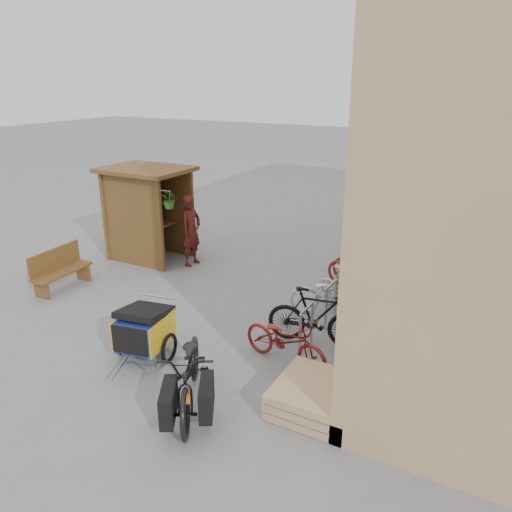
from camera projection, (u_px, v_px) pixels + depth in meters
The scene contains 17 objects.
ground at pixel (197, 323), 9.77m from camera, with size 80.00×80.00×0.00m, color gray.
kiosk at pixel (145, 201), 12.76m from camera, with size 2.49×1.65×2.40m.
bike_rack at pixel (351, 279), 10.54m from camera, with size 0.05×5.35×0.86m.
pallet_stack at pixel (312, 395), 7.19m from camera, with size 1.00×1.20×0.40m.
bench at pixel (60, 269), 11.20m from camera, with size 0.55×1.50×0.93m.
shopping_carts at pixel (422, 233), 13.36m from camera, with size 0.56×2.22×1.00m.
child_trailer at pixel (144, 328), 8.42m from camera, with size 1.04×1.67×0.96m.
cargo_bike at pixel (191, 374), 7.11m from camera, with size 1.69×2.17×1.10m.
person_kiosk at pixel (191, 231), 12.51m from camera, with size 0.65×0.43×1.80m, color maroon.
bike_0 at pixel (285, 340), 8.24m from camera, with size 0.57×1.64×0.86m, color maroon.
bike_1 at pixel (316, 317), 8.82m from camera, with size 0.50×1.78×1.07m, color black.
bike_2 at pixel (334, 294), 9.91m from camera, with size 0.61×1.76×0.92m, color beige.
bike_3 at pixel (348, 290), 10.09m from camera, with size 0.44×1.56×0.93m, color beige.
bike_4 at pixel (359, 273), 11.06m from camera, with size 0.59×1.70×0.89m, color maroon.
bike_5 at pixel (360, 267), 11.37m from camera, with size 0.42×1.47×0.89m, color maroon.
bike_6 at pixel (376, 259), 11.88m from camera, with size 0.59×1.70×0.89m, color beige.
bike_7 at pixel (371, 251), 12.32m from camera, with size 0.45×1.58×0.95m, color #DD948F.
Camera 1 is at (5.20, -7.12, 4.54)m, focal length 35.00 mm.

